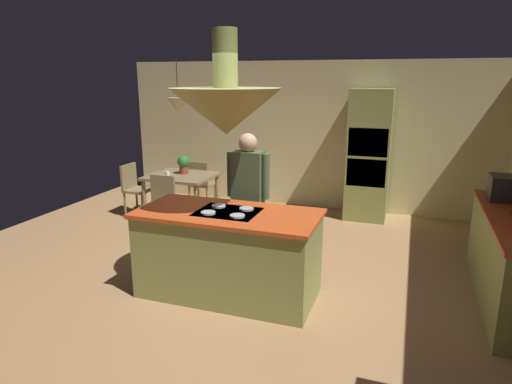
% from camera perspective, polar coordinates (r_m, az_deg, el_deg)
% --- Properties ---
extents(ground, '(8.16, 8.16, 0.00)m').
position_cam_1_polar(ground, '(5.15, -2.58, -11.82)').
color(ground, '#AD7F51').
extents(wall_back, '(6.80, 0.10, 2.55)m').
position_cam_1_polar(wall_back, '(7.98, 6.67, 7.18)').
color(wall_back, beige).
rests_on(wall_back, ground).
extents(kitchen_island, '(1.91, 0.91, 0.95)m').
position_cam_1_polar(kitchen_island, '(4.79, -3.55, -7.79)').
color(kitchen_island, '#8C934C').
rests_on(kitchen_island, ground).
extents(oven_tower, '(0.66, 0.62, 2.10)m').
position_cam_1_polar(oven_tower, '(7.45, 14.21, 4.57)').
color(oven_tower, '#8C934C').
rests_on(oven_tower, ground).
extents(dining_table, '(1.03, 0.89, 0.76)m').
position_cam_1_polar(dining_table, '(7.25, -9.52, 1.37)').
color(dining_table, olive).
rests_on(dining_table, ground).
extents(person_at_island, '(0.53, 0.22, 1.65)m').
position_cam_1_polar(person_at_island, '(5.29, -1.02, -0.09)').
color(person_at_island, tan).
rests_on(person_at_island, ground).
extents(range_hood, '(1.10, 1.10, 1.00)m').
position_cam_1_polar(range_hood, '(4.44, -3.86, 10.58)').
color(range_hood, '#8C934C').
extents(pendant_light_over_table, '(0.32, 0.32, 0.82)m').
position_cam_1_polar(pendant_light_over_table, '(7.08, -9.93, 10.91)').
color(pendant_light_over_table, beige).
extents(chair_facing_island, '(0.40, 0.40, 0.87)m').
position_cam_1_polar(chair_facing_island, '(6.73, -12.18, -1.13)').
color(chair_facing_island, olive).
rests_on(chair_facing_island, ground).
extents(chair_by_back_wall, '(0.40, 0.40, 0.87)m').
position_cam_1_polar(chair_by_back_wall, '(7.86, -7.14, 1.34)').
color(chair_by_back_wall, olive).
rests_on(chair_by_back_wall, ground).
extents(chair_at_corner, '(0.40, 0.40, 0.87)m').
position_cam_1_polar(chair_at_corner, '(7.75, -15.26, 0.74)').
color(chair_at_corner, olive).
rests_on(chair_at_corner, ground).
extents(potted_plant_on_table, '(0.20, 0.20, 0.30)m').
position_cam_1_polar(potted_plant_on_table, '(7.28, -9.23, 3.62)').
color(potted_plant_on_table, '#99382D').
rests_on(potted_plant_on_table, dining_table).
extents(cup_on_table, '(0.07, 0.07, 0.09)m').
position_cam_1_polar(cup_on_table, '(7.09, -11.23, 2.22)').
color(cup_on_table, white).
rests_on(cup_on_table, dining_table).
extents(microwave_on_counter, '(0.46, 0.36, 0.28)m').
position_cam_1_polar(microwave_on_counter, '(5.76, 29.85, 0.39)').
color(microwave_on_counter, '#232326').
rests_on(microwave_on_counter, counter_run_right).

